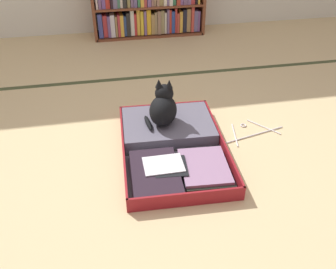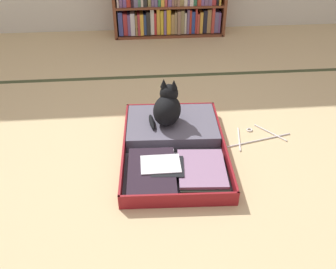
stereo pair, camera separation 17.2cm
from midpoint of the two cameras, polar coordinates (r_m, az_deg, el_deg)
ground_plane at (r=2.09m, az=1.11°, el=-5.64°), size 10.00×10.00×0.00m
tatami_border at (r=3.10m, az=-1.19°, el=9.11°), size 4.80×0.05×0.00m
open_suitcase at (r=2.22m, az=2.99°, el=-1.50°), size 0.65×0.92×0.09m
black_cat at (r=2.27m, az=2.07°, el=4.26°), size 0.24×0.27×0.29m
clothes_hanger at (r=2.43m, az=15.69°, el=-0.40°), size 0.45×0.28×0.01m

